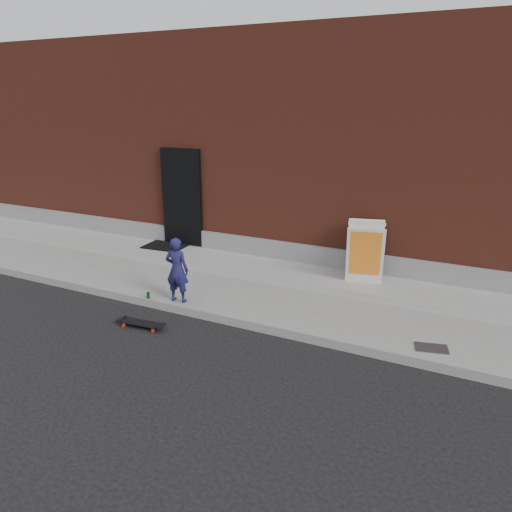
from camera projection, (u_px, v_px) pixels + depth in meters
The scene contains 10 objects.
ground at pixel (212, 322), 8.42m from camera, with size 80.00×80.00×0.00m, color black.
sidewalk at pixel (253, 289), 9.68m from camera, with size 20.00×3.00×0.15m, color slate.
apron at pixel (272, 269), 10.40m from camera, with size 20.00×1.20×0.10m, color gray.
building at pixel (344, 141), 13.62m from camera, with size 20.00×8.10×5.00m.
child at pixel (177, 270), 8.72m from camera, with size 0.43×0.28×1.17m, color #1B1A4B.
skateboard at pixel (141, 323), 8.19m from camera, with size 0.83×0.28×0.09m.
pizza_sign at pixel (365, 252), 9.45m from camera, with size 0.87×0.96×1.15m.
soda_can at pixel (148, 296), 9.00m from camera, with size 0.06×0.06×0.11m, color #198030.
doormat at pixel (166, 246), 11.84m from camera, with size 0.96×0.78×0.03m, color black.
utility_plate at pixel (431, 348), 7.21m from camera, with size 0.46×0.30×0.01m, color #4A4B4F.
Camera 1 is at (4.14, -6.53, 3.60)m, focal length 35.00 mm.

